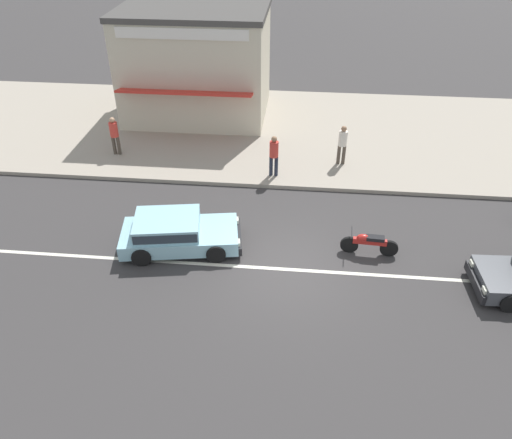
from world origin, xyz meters
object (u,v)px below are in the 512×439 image
object	(u,v)px
hatchback_pale_blue_1	(176,232)
shopfront_corner_warung	(197,62)
pedestrian_mid_kerb	(274,153)
pedestrian_by_shop	(343,142)
motorcycle_2	(369,243)
pedestrian_near_clock	(114,133)

from	to	relation	value
hatchback_pale_blue_1	shopfront_corner_warung	distance (m)	10.82
hatchback_pale_blue_1	pedestrian_mid_kerb	size ratio (longest dim) A/B	2.40
pedestrian_mid_kerb	pedestrian_by_shop	xyz separation A→B (m)	(2.64, 1.23, -0.01)
motorcycle_2	pedestrian_mid_kerb	world-z (taller)	pedestrian_mid_kerb
pedestrian_near_clock	pedestrian_by_shop	distance (m)	9.28
pedestrian_mid_kerb	pedestrian_by_shop	distance (m)	2.91
hatchback_pale_blue_1	shopfront_corner_warung	size ratio (longest dim) A/B	0.60
hatchback_pale_blue_1	pedestrian_by_shop	bearing A→B (deg)	47.29
hatchback_pale_blue_1	shopfront_corner_warung	bearing A→B (deg)	96.88
pedestrian_by_shop	hatchback_pale_blue_1	bearing A→B (deg)	-132.71
pedestrian_mid_kerb	pedestrian_by_shop	bearing A→B (deg)	24.95
pedestrian_mid_kerb	motorcycle_2	bearing A→B (deg)	-53.38
hatchback_pale_blue_1	pedestrian_near_clock	xyz separation A→B (m)	(-3.87, 5.80, 0.51)
motorcycle_2	pedestrian_near_clock	bearing A→B (deg)	150.70
motorcycle_2	pedestrian_mid_kerb	size ratio (longest dim) A/B	1.08
shopfront_corner_warung	pedestrian_near_clock	bearing A→B (deg)	-118.61
pedestrian_by_shop	pedestrian_mid_kerb	bearing A→B (deg)	-155.05
hatchback_pale_blue_1	pedestrian_near_clock	distance (m)	6.99
pedestrian_near_clock	motorcycle_2	bearing A→B (deg)	-29.30
motorcycle_2	pedestrian_near_clock	size ratio (longest dim) A/B	1.09
hatchback_pale_blue_1	pedestrian_mid_kerb	distance (m)	5.43
pedestrian_by_shop	pedestrian_near_clock	bearing A→B (deg)	-179.56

